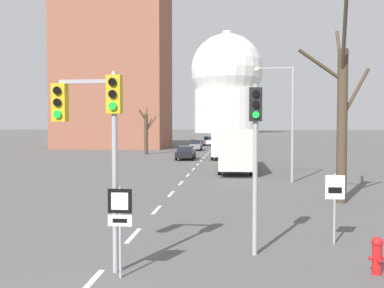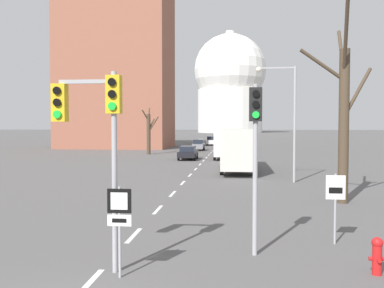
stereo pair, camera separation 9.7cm
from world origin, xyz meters
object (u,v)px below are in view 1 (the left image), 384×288
at_px(traffic_signal_near_right, 255,136).
at_px(sedan_far_left, 225,142).
at_px(sedan_near_left, 208,141).
at_px(sedan_near_right, 230,146).
at_px(fire_hydrant, 377,254).
at_px(sedan_far_right, 196,145).
at_px(speed_limit_sign, 335,197).
at_px(city_bus, 235,146).
at_px(route_sign_post, 120,216).
at_px(traffic_signal_centre_tall, 96,121).
at_px(street_lamp_right, 285,110).
at_px(sedan_mid_centre, 186,152).
at_px(delivery_truck, 223,144).

xyz_separation_m(traffic_signal_near_right, sedan_far_left, (-2.07, 65.56, -2.67)).
relative_size(sedan_near_left, sedan_near_right, 0.98).
bearing_deg(fire_hydrant, sedan_far_right, 99.74).
relative_size(speed_limit_sign, city_bus, 0.21).
relative_size(route_sign_post, city_bus, 0.21).
bearing_deg(traffic_signal_centre_tall, sedan_near_left, 90.95).
bearing_deg(traffic_signal_centre_tall, sedan_near_right, 86.57).
distance_m(traffic_signal_centre_tall, sedan_far_right, 54.18).
bearing_deg(street_lamp_right, sedan_mid_centre, 115.24).
distance_m(traffic_signal_near_right, street_lamp_right, 16.64).
xyz_separation_m(fire_hydrant, city_bus, (-3.40, 24.67, 1.53)).
bearing_deg(sedan_far_right, sedan_near_right, -22.89).
height_order(sedan_far_left, city_bus, city_bus).
relative_size(fire_hydrant, sedan_near_left, 0.22).
bearing_deg(traffic_signal_centre_tall, fire_hydrant, 3.93).
bearing_deg(delivery_truck, city_bus, -84.02).
xyz_separation_m(traffic_signal_centre_tall, city_bus, (3.69, 25.16, -1.82)).
relative_size(speed_limit_sign, street_lamp_right, 0.29).
relative_size(sedan_far_left, delivery_truck, 0.59).
distance_m(fire_hydrant, sedan_near_left, 71.27).
height_order(traffic_signal_near_right, route_sign_post, traffic_signal_near_right).
xyz_separation_m(sedan_far_right, delivery_truck, (4.46, -16.17, 0.85)).
distance_m(traffic_signal_near_right, sedan_near_left, 69.70).
bearing_deg(sedan_far_left, sedan_near_right, -86.04).
distance_m(sedan_mid_centre, delivery_truck, 4.42).
bearing_deg(speed_limit_sign, sedan_near_right, 94.20).
xyz_separation_m(fire_hydrant, sedan_mid_centre, (-8.82, 35.96, 0.27)).
distance_m(traffic_signal_centre_tall, sedan_mid_centre, 36.62).
distance_m(sedan_mid_centre, sedan_far_right, 17.61).
relative_size(sedan_mid_centre, city_bus, 0.42).
xyz_separation_m(traffic_signal_near_right, city_bus, (-0.42, 23.33, -1.39)).
height_order(speed_limit_sign, sedan_near_right, speed_limit_sign).
height_order(fire_hydrant, city_bus, city_bus).
xyz_separation_m(traffic_signal_near_right, route_sign_post, (-3.39, -2.20, -1.92)).
height_order(sedan_near_right, delivery_truck, delivery_truck).
relative_size(traffic_signal_centre_tall, traffic_signal_near_right, 1.04).
relative_size(fire_hydrant, city_bus, 0.09).
bearing_deg(traffic_signal_centre_tall, speed_limit_sign, 25.96).
distance_m(traffic_signal_near_right, sedan_far_right, 52.66).
bearing_deg(street_lamp_right, traffic_signal_centre_tall, -110.70).
distance_m(traffic_signal_centre_tall, route_sign_post, 2.48).
bearing_deg(sedan_far_left, sedan_far_right, -107.24).
height_order(street_lamp_right, sedan_mid_centre, street_lamp_right).
relative_size(traffic_signal_near_right, street_lamp_right, 0.64).
height_order(traffic_signal_near_right, sedan_near_right, traffic_signal_near_right).
relative_size(fire_hydrant, sedan_mid_centre, 0.21).
distance_m(sedan_far_left, sedan_far_right, 13.96).
relative_size(traffic_signal_near_right, fire_hydrant, 5.17).
bearing_deg(speed_limit_sign, traffic_signal_centre_tall, -154.04).
bearing_deg(sedan_far_right, delivery_truck, -74.60).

